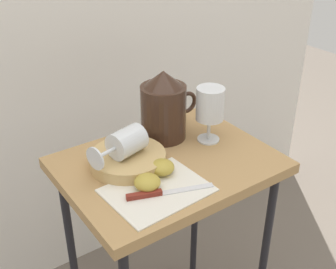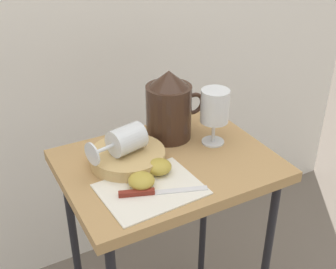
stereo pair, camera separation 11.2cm
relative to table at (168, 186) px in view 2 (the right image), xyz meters
name	(u,v)px [view 2 (the right image)]	position (x,y,z in m)	size (l,w,h in m)	color
table	(168,186)	(0.00, 0.00, 0.00)	(0.56, 0.42, 0.73)	#AD8451
linen_napkin	(151,189)	(-0.10, -0.09, 0.09)	(0.24, 0.18, 0.00)	silver
basket_tray	(128,157)	(-0.10, 0.04, 0.10)	(0.20, 0.20, 0.04)	tan
pitcher	(169,111)	(0.07, 0.11, 0.17)	(0.18, 0.13, 0.20)	#382319
wine_glass_upright	(215,109)	(0.16, 0.02, 0.19)	(0.08, 0.08, 0.16)	silver
wine_glass_tipped_near	(125,140)	(-0.10, 0.04, 0.15)	(0.16, 0.10, 0.07)	silver
apple_half_left	(141,181)	(-0.11, -0.08, 0.10)	(0.06, 0.06, 0.04)	#B29938
apple_half_right	(159,167)	(-0.05, -0.04, 0.10)	(0.06, 0.06, 0.04)	#B29938
knife	(150,192)	(-0.11, -0.11, 0.09)	(0.21, 0.08, 0.01)	silver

